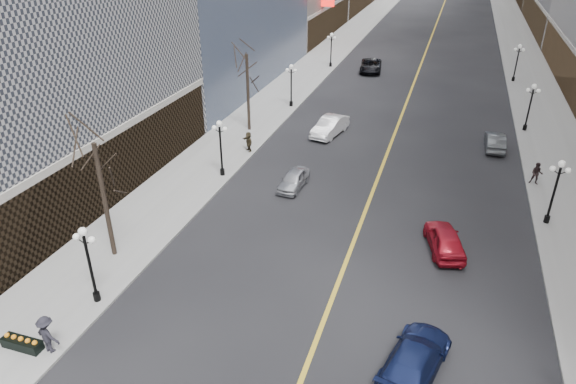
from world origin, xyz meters
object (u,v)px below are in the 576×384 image
Objects in this scene: streetlamp_east_1 at (556,186)px; streetlamp_west_0 at (88,257)px; car_sb_near at (415,359)px; streetlamp_east_2 at (531,102)px; streetlamp_west_2 at (291,81)px; car_nb_far at (371,66)px; car_sb_mid at (445,239)px; car_nb_mid at (330,126)px; streetlamp_east_3 at (517,59)px; car_nb_near at (294,180)px; car_sb_far at (495,141)px; streetlamp_west_1 at (220,142)px; streetlamp_west_3 at (331,46)px.

streetlamp_east_1 is 28.51m from streetlamp_west_0.
car_sb_near is at bearing -114.53° from streetlamp_east_1.
streetlamp_east_2 and streetlamp_west_2 have the same top height.
car_sb_mid is at bearing -81.37° from car_nb_far.
car_nb_mid is at bearing -48.11° from streetlamp_west_2.
streetlamp_east_2 is 34.48m from car_sb_near.
streetlamp_west_2 is (-23.60, 18.00, 0.00)m from streetlamp_east_1.
car_sb_near is at bearing -63.96° from streetlamp_west_2.
car_sb_mid is at bearing -98.78° from streetlamp_east_3.
streetlamp_east_2 is 25.38m from car_nb_near.
streetlamp_west_0 is at bearing -145.86° from streetlamp_east_1.
car_sb_far is at bearing -118.13° from streetlamp_east_2.
car_sb_far is (20.67, -5.47, -2.18)m from streetlamp_west_2.
streetlamp_east_1 reaches higher than car_sb_far.
car_sb_far is at bearing 31.21° from streetlamp_west_1.
streetlamp_west_0 is 0.83× the size of car_sb_near.
streetlamp_east_3 is (0.00, 36.00, 0.00)m from streetlamp_east_1.
streetlamp_east_3 is 1.00× the size of streetlamp_west_3.
car_sb_mid is 1.05× the size of car_sb_far.
car_sb_mid is (11.56, -40.73, -0.03)m from car_nb_far.
car_nb_near is at bearing -80.65° from streetlamp_west_3.
streetlamp_east_1 is 1.00× the size of streetlamp_west_0.
streetlamp_west_3 is at bearing 123.25° from streetlamp_east_1.
car_nb_mid reaches higher than car_sb_mid.
streetlamp_west_0 is at bearing -124.77° from streetlamp_east_2.
streetlamp_east_3 and streetlamp_west_0 have the same top height.
streetlamp_east_1 is 1.03× the size of car_sb_far.
streetlamp_east_1 and streetlamp_west_3 have the same top height.
streetlamp_west_1 reaches higher than car_nb_far.
car_nb_mid is at bearing 147.21° from streetlamp_east_1.
streetlamp_east_3 reaches higher than car_nb_mid.
car_sb_far is (14.73, 1.15, -0.13)m from car_nb_mid.
car_sb_near is 10.42m from car_sb_mid.
streetlamp_west_2 is (-23.60, 0.00, 0.00)m from streetlamp_east_2.
streetlamp_west_0 is 35.30m from car_sb_far.
streetlamp_west_3 is (0.00, 36.00, 0.00)m from streetlamp_west_1.
streetlamp_east_2 is 18.00m from streetlamp_east_3.
streetlamp_east_3 is 18.06m from car_nb_far.
streetlamp_west_2 reaches higher than car_nb_far.
streetlamp_west_0 reaches higher than car_sb_mid.
streetlamp_west_3 is 0.77× the size of car_nb_far.
car_sb_near is at bearing -43.60° from streetlamp_west_1.
streetlamp_east_2 is 0.98× the size of car_sb_mid.
streetlamp_east_3 is 29.68m from streetlamp_west_2.
streetlamp_west_0 is at bearing 14.82° from car_sb_near.
streetlamp_west_2 is at bearing -16.16° from car_sb_far.
streetlamp_east_2 is at bearing -51.45° from car_nb_far.
car_nb_near is at bearing 69.51° from streetlamp_west_0.
car_sb_near reaches higher than car_sb_far.
streetlamp_east_1 and streetlamp_west_1 have the same top height.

